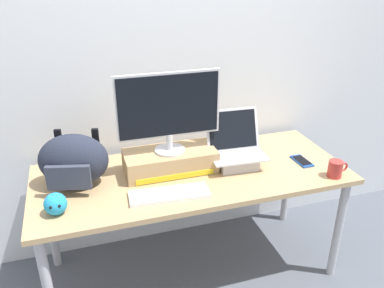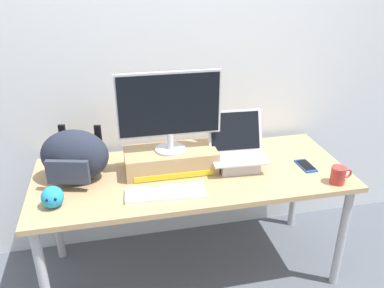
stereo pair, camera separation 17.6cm
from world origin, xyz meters
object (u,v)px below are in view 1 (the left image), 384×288
open_laptop (235,155)px  external_keyboard (169,194)px  desktop_monitor (169,110)px  coffee_mug (336,169)px  cell_phone (302,161)px  toner_box_yellow (170,161)px  messenger_backpack (73,160)px  plush_toy (55,204)px

open_laptop → external_keyboard: (-0.46, -0.21, -0.06)m
desktop_monitor → coffee_mug: (0.86, -0.34, -0.33)m
external_keyboard → cell_phone: size_ratio=2.67×
toner_box_yellow → cell_phone: toner_box_yellow is taller
external_keyboard → messenger_backpack: messenger_backpack is taller
desktop_monitor → plush_toy: (-0.63, -0.25, -0.32)m
messenger_backpack → toner_box_yellow: bearing=13.5°
toner_box_yellow → plush_toy: toner_box_yellow is taller
desktop_monitor → plush_toy: desktop_monitor is taller
open_laptop → external_keyboard: open_laptop is taller
desktop_monitor → cell_phone: (0.78, -0.13, -0.37)m
messenger_backpack → coffee_mug: (1.39, -0.35, -0.09)m
cell_phone → plush_toy: (-1.41, -0.12, 0.05)m
open_laptop → plush_toy: size_ratio=3.04×
coffee_mug → cell_phone: size_ratio=0.77×
coffee_mug → toner_box_yellow: bearing=158.3°
toner_box_yellow → messenger_backpack: size_ratio=1.25×
open_laptop → plush_toy: (-1.01, -0.20, -0.01)m
coffee_mug → plush_toy: plush_toy is taller
messenger_backpack → desktop_monitor: bearing=13.4°
open_laptop → cell_phone: size_ratio=2.10×
open_laptop → messenger_backpack: (-0.91, 0.05, 0.08)m
open_laptop → messenger_backpack: open_laptop is taller
toner_box_yellow → cell_phone: (0.78, -0.14, -0.06)m
open_laptop → external_keyboard: bearing=-151.6°
desktop_monitor → messenger_backpack: bearing=179.6°
desktop_monitor → cell_phone: desktop_monitor is taller
toner_box_yellow → external_keyboard: toner_box_yellow is taller
desktop_monitor → external_keyboard: bearing=-105.3°
coffee_mug → cell_phone: (-0.08, 0.21, -0.04)m
messenger_backpack → plush_toy: 0.29m
desktop_monitor → external_keyboard: desktop_monitor is taller
open_laptop → toner_box_yellow: bearing=175.9°
messenger_backpack → plush_toy: messenger_backpack is taller
toner_box_yellow → desktop_monitor: 0.31m
coffee_mug → desktop_monitor: bearing=158.4°
toner_box_yellow → coffee_mug: bearing=-21.7°
external_keyboard → plush_toy: plush_toy is taller
toner_box_yellow → plush_toy: bearing=-158.2°
external_keyboard → cell_phone: (0.86, 0.13, -0.01)m
toner_box_yellow → external_keyboard: 0.28m
messenger_backpack → cell_phone: size_ratio=2.63×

